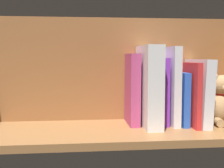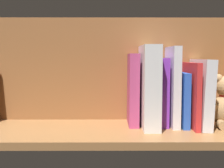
# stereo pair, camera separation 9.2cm
# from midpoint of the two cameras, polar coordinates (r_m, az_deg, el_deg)

# --- Properties ---
(ground_plane) EXTENTS (1.12, 0.32, 0.02)m
(ground_plane) POSITION_cam_midpoint_polar(r_m,az_deg,el_deg) (0.95, -2.82, -9.05)
(ground_plane) COLOR #9E6B3D
(shelf_back_panel) EXTENTS (1.12, 0.02, 0.36)m
(shelf_back_panel) POSITION_cam_midpoint_polar(r_m,az_deg,el_deg) (1.05, -3.28, 2.83)
(shelf_back_panel) COLOR #935C32
(shelf_back_panel) RESTS_ON ground_plane
(teddy_bear) EXTENTS (0.13, 0.11, 0.17)m
(teddy_bear) POSITION_cam_midpoint_polar(r_m,az_deg,el_deg) (1.04, 17.89, -3.26)
(teddy_bear) COLOR tan
(teddy_bear) RESTS_ON ground_plane
(book_2) EXTENTS (0.04, 0.19, 0.21)m
(book_2) POSITION_cam_midpoint_polar(r_m,az_deg,el_deg) (1.01, 13.53, -1.49)
(book_2) COLOR silver
(book_2) RESTS_ON ground_plane
(book_3) EXTENTS (0.02, 0.19, 0.20)m
(book_3) POSITION_cam_midpoint_polar(r_m,az_deg,el_deg) (1.00, 11.84, -1.80)
(book_3) COLOR red
(book_3) RESTS_ON ground_plane
(book_4) EXTENTS (0.02, 0.16, 0.17)m
(book_4) POSITION_cam_midpoint_polar(r_m,az_deg,el_deg) (1.01, 10.15, -2.63)
(book_4) COLOR blue
(book_4) RESTS_ON ground_plane
(book_5) EXTENTS (0.02, 0.16, 0.25)m
(book_5) POSITION_cam_midpoint_polar(r_m,az_deg,el_deg) (1.00, 8.52, -0.31)
(book_5) COLOR silver
(book_5) RESTS_ON ground_plane
(book_6) EXTENTS (0.03, 0.14, 0.22)m
(book_6) POSITION_cam_midpoint_polar(r_m,az_deg,el_deg) (1.00, 6.59, -1.31)
(book_6) COLOR purple
(book_6) RESTS_ON ground_plane
(dictionary_thick_white) EXTENTS (0.05, 0.20, 0.26)m
(dictionary_thick_white) POSITION_cam_midpoint_polar(r_m,az_deg,el_deg) (0.96, 4.32, -0.37)
(dictionary_thick_white) COLOR white
(dictionary_thick_white) RESTS_ON ground_plane
(book_7) EXTENTS (0.03, 0.14, 0.23)m
(book_7) POSITION_cam_midpoint_polar(r_m,az_deg,el_deg) (0.99, 1.23, -0.98)
(book_7) COLOR #B23F72
(book_7) RESTS_ON ground_plane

